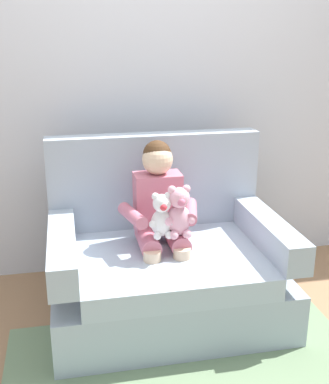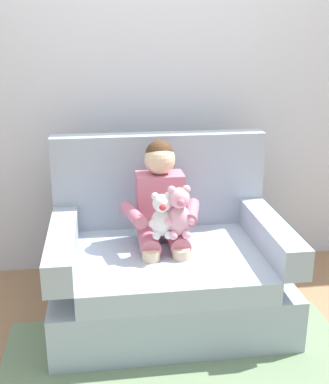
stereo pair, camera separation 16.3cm
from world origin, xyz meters
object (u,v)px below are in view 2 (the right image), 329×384
Objects in this scene: armchair at (167,264)px; seated_child at (161,209)px; plush_white at (162,216)px; plush_pink at (179,213)px.

seated_child is at bearing 142.00° from armchair.
armchair reaches higher than plush_white.
armchair is 1.54× the size of seated_child.
armchair is 4.51× the size of plush_pink.
plush_pink reaches higher than plush_white.
plush_white is (-0.04, -0.12, 0.34)m from armchair.
seated_child is 0.17m from plush_pink.
plush_pink is 1.14× the size of plush_white.
seated_child is 2.94× the size of plush_pink.
seated_child is 3.35× the size of plush_white.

